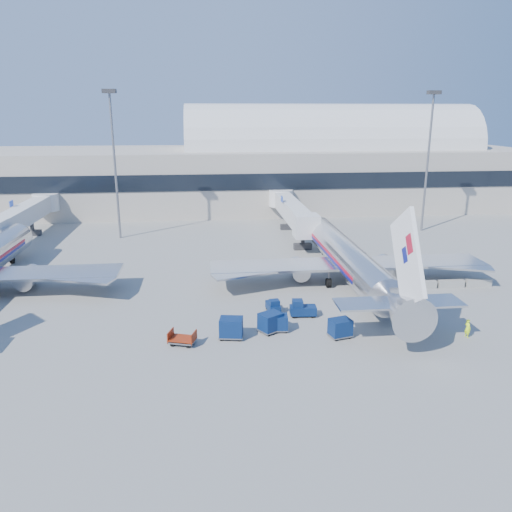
{
  "coord_description": "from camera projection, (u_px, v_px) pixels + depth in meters",
  "views": [
    {
      "loc": [
        -6.37,
        -49.17,
        19.25
      ],
      "look_at": [
        -0.68,
        6.0,
        3.26
      ],
      "focal_mm": 35.0,
      "sensor_mm": 36.0,
      "label": 1
    }
  ],
  "objects": [
    {
      "name": "barrier_far",
      "position": [
        479.0,
        283.0,
        57.17
      ],
      "size": [
        3.0,
        0.55,
        0.9
      ],
      "primitive_type": "cube",
      "color": "#9E9E96",
      "rests_on": "ground"
    },
    {
      "name": "cart_solo_near",
      "position": [
        340.0,
        328.0,
        44.16
      ],
      "size": [
        2.23,
        1.91,
        1.69
      ],
      "rotation": [
        0.0,
        0.0,
        0.26
      ],
      "color": "#091F4A",
      "rests_on": "ground"
    },
    {
      "name": "jetbridge_mid",
      "position": [
        26.0,
        214.0,
        77.93
      ],
      "size": [
        4.4,
        27.5,
        6.25
      ],
      "color": "silver",
      "rests_on": "ground"
    },
    {
      "name": "airliner_main",
      "position": [
        349.0,
        260.0,
        57.44
      ],
      "size": [
        32.0,
        37.26,
        12.07
      ],
      "color": "silver",
      "rests_on": "ground"
    },
    {
      "name": "terminal",
      "position": [
        169.0,
        171.0,
        103.03
      ],
      "size": [
        170.0,
        28.15,
        21.0
      ],
      "color": "#B2AA9E",
      "rests_on": "ground"
    },
    {
      "name": "cart_train_c",
      "position": [
        231.0,
        328.0,
        43.97
      ],
      "size": [
        2.34,
        1.92,
        1.86
      ],
      "rotation": [
        0.0,
        0.0,
        -0.16
      ],
      "color": "#091F4A",
      "rests_on": "ground"
    },
    {
      "name": "ground",
      "position": [
        268.0,
        301.0,
        52.96
      ],
      "size": [
        260.0,
        260.0,
        0.0
      ],
      "primitive_type": "plane",
      "color": "gray",
      "rests_on": "ground"
    },
    {
      "name": "barrier_mid",
      "position": [
        451.0,
        284.0,
        56.84
      ],
      "size": [
        3.0,
        0.55,
        0.9
      ],
      "primitive_type": "cube",
      "color": "#9E9E96",
      "rests_on": "ground"
    },
    {
      "name": "mast_west",
      "position": [
        113.0,
        143.0,
        75.57
      ],
      "size": [
        2.0,
        1.2,
        22.6
      ],
      "color": "slate",
      "rests_on": "ground"
    },
    {
      "name": "cart_train_a",
      "position": [
        278.0,
        323.0,
        45.45
      ],
      "size": [
        1.83,
        1.45,
        1.54
      ],
      "rotation": [
        0.0,
        0.0,
        -0.07
      ],
      "color": "#091F4A",
      "rests_on": "ground"
    },
    {
      "name": "cart_train_b",
      "position": [
        271.0,
        322.0,
        45.25
      ],
      "size": [
        2.57,
        2.42,
        1.81
      ],
      "rotation": [
        0.0,
        0.0,
        0.57
      ],
      "color": "#091F4A",
      "rests_on": "ground"
    },
    {
      "name": "cart_solo_far",
      "position": [
        414.0,
        309.0,
        48.26
      ],
      "size": [
        2.53,
        2.25,
        1.84
      ],
      "rotation": [
        0.0,
        0.0,
        -0.38
      ],
      "color": "#091F4A",
      "rests_on": "ground"
    },
    {
      "name": "tug_right",
      "position": [
        405.0,
        309.0,
        49.03
      ],
      "size": [
        2.09,
        2.32,
        1.37
      ],
      "rotation": [
        0.0,
        0.0,
        -0.94
      ],
      "color": "#091F4A",
      "rests_on": "ground"
    },
    {
      "name": "tug_left",
      "position": [
        273.0,
        306.0,
        49.79
      ],
      "size": [
        1.35,
        2.31,
        1.43
      ],
      "rotation": [
        0.0,
        0.0,
        1.69
      ],
      "color": "#091F4A",
      "rests_on": "ground"
    },
    {
      "name": "ramp_worker",
      "position": [
        468.0,
        328.0,
        44.2
      ],
      "size": [
        0.56,
        0.7,
        1.69
      ],
      "primitive_type": "imported",
      "rotation": [
        0.0,
        0.0,
        1.85
      ],
      "color": "#CCFD1A",
      "rests_on": "ground"
    },
    {
      "name": "tug_lead",
      "position": [
        302.0,
        309.0,
        48.82
      ],
      "size": [
        2.62,
        1.42,
        1.66
      ],
      "rotation": [
        0.0,
        0.0,
        -0.06
      ],
      "color": "#091F4A",
      "rests_on": "ground"
    },
    {
      "name": "jetbridge_near",
      "position": [
        291.0,
        209.0,
        82.07
      ],
      "size": [
        4.4,
        27.5,
        6.25
      ],
      "color": "silver",
      "rests_on": "ground"
    },
    {
      "name": "cart_open_red",
      "position": [
        183.0,
        340.0,
        42.91
      ],
      "size": [
        2.58,
        2.15,
        0.59
      ],
      "rotation": [
        0.0,
        0.0,
        -0.3
      ],
      "color": "slate",
      "rests_on": "ground"
    },
    {
      "name": "mast_east",
      "position": [
        430.0,
        141.0,
        80.49
      ],
      "size": [
        2.0,
        1.2,
        22.6
      ],
      "color": "slate",
      "rests_on": "ground"
    },
    {
      "name": "barrier_near",
      "position": [
        423.0,
        285.0,
        56.52
      ],
      "size": [
        3.0,
        0.55,
        0.9
      ],
      "primitive_type": "cube",
      "color": "#9E9E96",
      "rests_on": "ground"
    }
  ]
}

